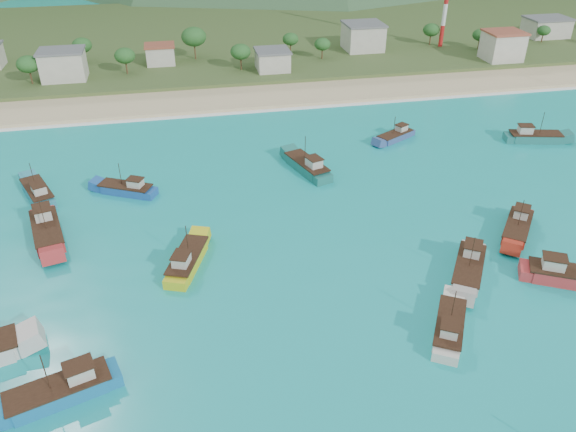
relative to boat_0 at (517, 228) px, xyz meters
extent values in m
plane|color=#0C8D8A|center=(-41.14, -11.15, -0.79)|extent=(600.00, 600.00, 0.00)
cube|color=beige|center=(-41.14, 67.85, -0.79)|extent=(400.00, 18.00, 1.20)
cube|color=#385123|center=(-41.14, 128.85, -0.79)|extent=(400.00, 110.00, 2.40)
cube|color=white|center=(-41.14, 58.35, -0.79)|extent=(400.00, 2.50, 0.08)
cube|color=beige|center=(-75.85, 86.35, 4.29)|extent=(10.63, 8.25, 6.95)
cube|color=beige|center=(-51.78, 94.88, 3.24)|extent=(7.52, 6.27, 4.86)
cube|color=beige|center=(-22.60, 83.60, 3.23)|extent=(8.36, 8.43, 4.84)
cube|color=beige|center=(7.19, 98.03, 4.41)|extent=(10.69, 10.30, 7.20)
cube|color=beige|center=(42.04, 80.02, 4.49)|extent=(9.68, 8.61, 7.36)
cube|color=beige|center=(69.60, 101.16, 3.55)|extent=(12.76, 9.13, 5.47)
cylinder|color=red|center=(31.62, 96.85, 3.88)|extent=(1.20, 1.20, 6.14)
cylinder|color=white|center=(31.62, 96.85, 10.02)|extent=(1.20, 1.20, 6.14)
cube|color=#B12918|center=(-0.14, -0.18, -0.19)|extent=(9.41, 10.62, 2.00)
cube|color=beige|center=(1.26, 1.58, 1.62)|extent=(3.14, 3.21, 1.63)
cylinder|color=#382114|center=(-0.53, -0.67, 3.06)|extent=(0.12, 0.12, 4.50)
cube|color=#334C82|center=(-5.67, 36.65, -0.34)|extent=(9.48, 6.97, 1.70)
cube|color=beige|center=(-4.00, 37.58, 1.20)|extent=(2.68, 2.53, 1.38)
cylinder|color=#382114|center=(-6.13, 36.39, 2.41)|extent=(0.12, 0.12, 3.81)
cube|color=#12679D|center=(-63.55, -19.20, -0.12)|extent=(12.21, 6.90, 2.13)
cube|color=beige|center=(-61.27, -18.46, 1.81)|extent=(3.19, 2.86, 1.73)
cylinder|color=#382114|center=(-64.18, -19.40, 3.34)|extent=(0.12, 0.12, 4.79)
cube|color=#ABA39C|center=(-12.20, -8.23, -0.13)|extent=(9.23, 11.63, 2.12)
cube|color=beige|center=(-10.90, -6.23, 1.79)|extent=(3.23, 3.38, 1.72)
cylinder|color=#382114|center=(-12.56, -8.78, 3.31)|extent=(0.12, 0.12, 4.76)
cube|color=#1A4E9A|center=(-58.65, 24.50, -0.27)|extent=(10.38, 7.24, 1.84)
cube|color=beige|center=(-56.80, 23.56, 1.40)|extent=(2.89, 2.69, 1.50)
cylinder|color=#382114|center=(-59.16, 24.76, 2.72)|extent=(0.12, 0.12, 4.14)
cube|color=#B0292B|center=(-69.47, 12.68, -0.03)|extent=(6.87, 13.32, 2.32)
cube|color=beige|center=(-70.13, 15.21, 2.08)|extent=(3.00, 3.40, 1.89)
cylinder|color=#382114|center=(-69.29, 11.97, 3.75)|extent=(0.12, 0.12, 5.23)
cube|color=gold|center=(-49.35, 1.65, -0.19)|extent=(6.88, 11.38, 1.99)
cube|color=beige|center=(-50.14, -0.44, 1.61)|extent=(2.75, 3.03, 1.62)
cylinder|color=#382114|center=(-49.13, 2.23, 3.04)|extent=(0.12, 0.12, 4.48)
cube|color=#BD2F30|center=(0.27, -12.47, -0.10)|extent=(12.18, 8.74, 2.17)
cube|color=beige|center=(-1.88, -11.32, 1.86)|extent=(3.42, 3.21, 1.76)
cube|color=#1A665F|center=(-26.53, 26.57, -0.11)|extent=(7.01, 12.33, 2.15)
cube|color=beige|center=(-25.78, 24.27, 1.84)|extent=(2.90, 3.23, 1.75)
cylinder|color=#382114|center=(-26.74, 27.20, 3.38)|extent=(0.12, 0.12, 4.84)
cube|color=beige|center=(-19.62, -18.06, -0.25)|extent=(7.88, 10.49, 1.88)
cube|color=beige|center=(-20.69, -19.89, 1.46)|extent=(2.83, 2.99, 1.53)
cylinder|color=#382114|center=(-19.32, -17.56, 2.81)|extent=(0.12, 0.12, 4.24)
cube|color=teal|center=(-73.12, 26.24, -0.20)|extent=(7.30, 11.26, 1.98)
cube|color=beige|center=(-72.23, 24.20, 1.59)|extent=(2.82, 3.06, 1.61)
cylinder|color=#382114|center=(-73.37, 26.81, 3.02)|extent=(0.12, 0.12, 4.45)
cube|color=#1E6C67|center=(21.91, 30.11, -0.15)|extent=(11.85, 5.91, 2.07)
cube|color=beige|center=(19.64, 30.65, 1.72)|extent=(3.00, 2.63, 1.68)
cylinder|color=#382114|center=(22.54, 29.96, 3.21)|extent=(0.12, 0.12, 4.66)
camera|label=1|loc=(-48.33, -62.97, 45.91)|focal=35.00mm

